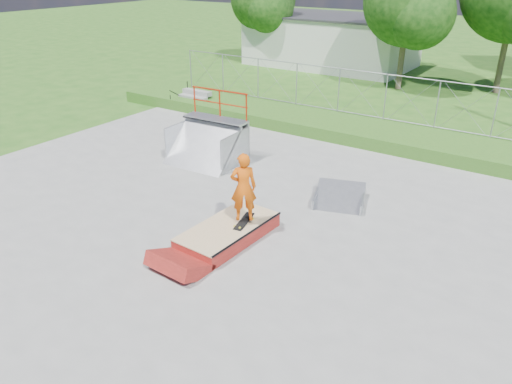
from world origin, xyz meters
TOP-DOWN VIEW (x-y plane):
  - ground at (0.00, 0.00)m, footprint 120.00×120.00m
  - concrete_pad at (0.00, 0.00)m, footprint 20.00×16.00m
  - grass_berm at (0.00, 9.50)m, footprint 24.00×3.00m
  - grind_box at (0.04, 0.19)m, footprint 1.41×2.71m
  - quarter_pipe at (-3.70, 3.88)m, footprint 2.41×2.08m
  - flat_bank_ramp at (1.43, 3.54)m, footprint 1.74×1.79m
  - skateboard at (0.29, 0.50)m, footprint 0.35×0.82m
  - skater at (0.29, 0.50)m, footprint 0.75×0.71m
  - concrete_stairs at (-8.50, 8.70)m, footprint 1.50×1.60m
  - chain_link_fence at (0.00, 10.50)m, footprint 20.00×0.06m
  - utility_building_flat at (-8.00, 22.00)m, footprint 10.00×6.00m
  - tree_left_near at (-1.75, 17.83)m, footprint 4.76×4.48m
  - tree_left_far at (-11.77, 19.85)m, footprint 4.42×4.16m

SIDE VIEW (x-z plane):
  - ground at x=0.00m, z-range 0.00..0.00m
  - concrete_pad at x=0.00m, z-range 0.00..0.04m
  - grind_box at x=0.04m, z-range 0.00..0.39m
  - flat_bank_ramp at x=1.43m, z-range 0.00..0.41m
  - grass_berm at x=0.00m, z-range 0.00..0.50m
  - concrete_stairs at x=-8.50m, z-range 0.00..0.80m
  - skateboard at x=0.29m, z-range 0.37..0.50m
  - quarter_pipe at x=-3.70m, z-range 0.00..2.31m
  - skater at x=0.29m, z-range 0.44..2.15m
  - chain_link_fence at x=0.00m, z-range 0.50..2.30m
  - utility_building_flat at x=-8.00m, z-range 0.00..3.00m
  - tree_left_far at x=-11.77m, z-range 0.85..7.02m
  - tree_left_near at x=-1.75m, z-range 0.91..7.56m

